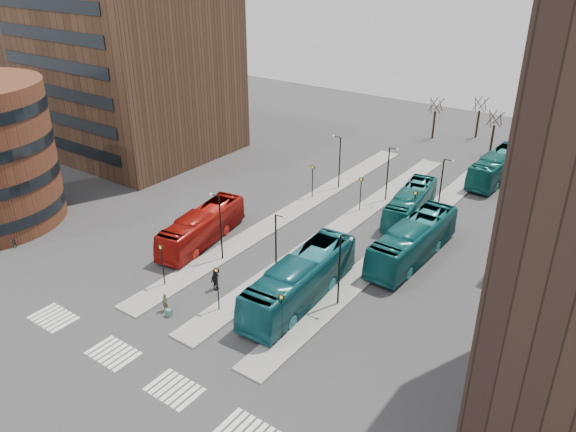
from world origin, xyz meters
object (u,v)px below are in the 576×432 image
Objects in this scene: teal_bus_c at (413,241)px; traveller at (165,302)px; teal_bus_a at (300,280)px; commuter_c at (257,292)px; teal_bus_b at (410,203)px; bicycle_far at (13,242)px; suitcase at (169,313)px; commuter_b at (215,279)px; commuter_a at (168,248)px; teal_bus_d at (497,167)px; red_bus at (202,227)px.

teal_bus_c is 22.07m from traveller.
teal_bus_a reaches higher than commuter_c.
teal_bus_b is at bearing 84.81° from teal_bus_a.
teal_bus_b is 8.57m from teal_bus_c.
teal_bus_c reaches higher than bicycle_far.
commuter_c is at bearing 40.61° from traveller.
teal_bus_a is at bearing 37.52° from traveller.
suitcase is at bearing -77.67° from bicycle_far.
teal_bus_a is 9.01× the size of commuter_c.
commuter_a is at bearing 68.26° from commuter_b.
teal_bus_a is 1.09× the size of teal_bus_d.
red_bus is at bearing 106.25° from suitcase.
teal_bus_d is (4.02, 15.28, 0.16)m from teal_bus_b.
teal_bus_d reaches higher than commuter_a.
teal_bus_b is 6.77× the size of commuter_a.
red_bus is 7.70× the size of commuter_c.
traveller is at bearing -18.80° from commuter_c.
teal_bus_c is 6.70× the size of commuter_b.
teal_bus_d reaches higher than commuter_c.
commuter_b is (0.41, 4.77, 0.67)m from suitcase.
red_bus is 3.90m from commuter_a.
teal_bus_c is at bearing 44.45° from suitcase.
commuter_a is 10.94m from commuter_c.
traveller reaches higher than suitcase.
red_bus is 0.93× the size of teal_bus_d.
teal_bus_b reaches higher than traveller.
commuter_b reaches higher than bicycle_far.
traveller reaches higher than bicycle_far.
red_bus is 19.41m from teal_bus_c.
teal_bus_d is (0.24, 22.96, -0.07)m from teal_bus_c.
red_bus is 36.24m from teal_bus_d.
teal_bus_c is (4.38, 11.28, -0.07)m from teal_bus_a.
bicycle_far is (-26.80, -8.42, -1.43)m from teal_bus_a.
red_bus is (-6.10, 10.13, 1.30)m from suitcase.
red_bus is 8.46m from commuter_b.
red_bus is at bearing 165.52° from teal_bus_a.
teal_bus_c is at bearing -46.68° from commuter_b.
teal_bus_d reaches higher than bicycle_far.
suitcase is 0.04× the size of teal_bus_c.
traveller is at bearing -114.90° from teal_bus_b.
teal_bus_b is at bearing 59.53° from suitcase.
commuter_a reaches higher than bicycle_far.
suitcase is at bearing -113.34° from teal_bus_b.
teal_bus_a reaches higher than red_bus.
commuter_a is at bearing -178.20° from teal_bus_a.
commuter_b is (-7.05, -21.78, -0.58)m from teal_bus_b.
teal_bus_c is 17.79m from commuter_b.
teal_bus_b reaches higher than suitcase.
teal_bus_b is at bearing 117.62° from teal_bus_c.
suitcase is 4.83m from commuter_b.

